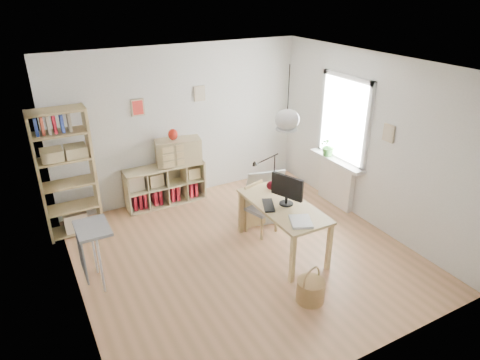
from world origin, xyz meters
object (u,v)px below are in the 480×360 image
desk (283,210)px  storage_chest (272,203)px  tall_bookshelf (65,169)px  chair (259,205)px  cube_shelf (164,187)px  monitor (287,189)px  drawer_chest (178,151)px

desk → storage_chest: desk is taller
tall_bookshelf → chair: (2.56, -1.34, -0.64)m
desk → cube_shelf: desk is taller
storage_chest → cube_shelf: bearing=151.6°
desk → monitor: 0.34m
desk → monitor: monitor is taller
desk → monitor: bearing=-8.3°
desk → tall_bookshelf: bearing=143.0°
monitor → cube_shelf: bearing=93.3°
storage_chest → monitor: 1.27m
desk → drawer_chest: size_ratio=1.94×
monitor → storage_chest: bearing=46.3°
desk → tall_bookshelf: tall_bookshelf is taller
cube_shelf → desk: bearing=-65.4°
chair → storage_chest: bearing=19.5°
cube_shelf → storage_chest: (1.44, -1.30, -0.07)m
desk → drawer_chest: drawer_chest is taller
desk → cube_shelf: (-1.02, 2.23, -0.36)m
desk → monitor: size_ratio=3.12×
tall_bookshelf → monitor: 3.28m
cube_shelf → monitor: size_ratio=2.91×
monitor → drawer_chest: size_ratio=0.62×
chair → storage_chest: chair is taller
tall_bookshelf → drawer_chest: tall_bookshelf is taller
cube_shelf → chair: (0.99, -1.62, 0.15)m
cube_shelf → storage_chest: cube_shelf is taller
tall_bookshelf → drawer_chest: 1.88m
tall_bookshelf → monitor: (2.63, -1.96, -0.09)m
chair → tall_bookshelf: bearing=135.7°
tall_bookshelf → chair: 2.96m
chair → storage_chest: (0.45, 0.33, -0.22)m
chair → drawer_chest: drawer_chest is taller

